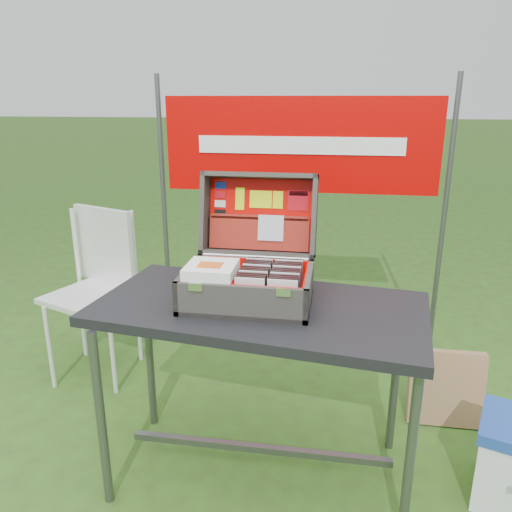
% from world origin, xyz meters
% --- Properties ---
extents(ground, '(80.00, 80.00, 0.00)m').
position_xyz_m(ground, '(0.00, 0.00, 0.00)').
color(ground, '#30471B').
rests_on(ground, ground).
extents(table, '(1.34, 0.80, 0.80)m').
position_xyz_m(table, '(-0.05, -0.10, 0.40)').
color(table, black).
rests_on(table, ground).
extents(table_top, '(1.34, 0.80, 0.04)m').
position_xyz_m(table_top, '(-0.05, -0.10, 0.78)').
color(table_top, black).
rests_on(table_top, ground).
extents(table_leg_fl, '(0.04, 0.04, 0.76)m').
position_xyz_m(table_leg_fl, '(-0.63, -0.35, 0.38)').
color(table_leg_fl, '#59595B').
rests_on(table_leg_fl, ground).
extents(table_leg_fr, '(0.04, 0.04, 0.76)m').
position_xyz_m(table_leg_fr, '(0.52, -0.35, 0.38)').
color(table_leg_fr, '#59595B').
rests_on(table_leg_fr, ground).
extents(table_leg_bl, '(0.04, 0.04, 0.76)m').
position_xyz_m(table_leg_bl, '(-0.63, 0.16, 0.38)').
color(table_leg_bl, '#59595B').
rests_on(table_leg_bl, ground).
extents(table_leg_br, '(0.04, 0.04, 0.76)m').
position_xyz_m(table_leg_br, '(0.52, 0.16, 0.38)').
color(table_leg_br, '#59595B').
rests_on(table_leg_br, ground).
extents(table_brace, '(1.12, 0.03, 0.03)m').
position_xyz_m(table_brace, '(-0.05, -0.10, 0.12)').
color(table_brace, '#59595B').
rests_on(table_brace, ground).
extents(suitcase, '(0.49, 0.51, 0.46)m').
position_xyz_m(suitcase, '(-0.10, -0.03, 1.03)').
color(suitcase, '#58544E').
rests_on(suitcase, table).
extents(suitcase_base_bottom, '(0.49, 0.35, 0.02)m').
position_xyz_m(suitcase_base_bottom, '(-0.10, -0.09, 0.80)').
color(suitcase_base_bottom, '#58544E').
rests_on(suitcase_base_bottom, table_top).
extents(suitcase_base_wall_front, '(0.49, 0.02, 0.13)m').
position_xyz_m(suitcase_base_wall_front, '(-0.10, -0.25, 0.86)').
color(suitcase_base_wall_front, '#58544E').
rests_on(suitcase_base_wall_front, table_top).
extents(suitcase_base_wall_back, '(0.49, 0.02, 0.13)m').
position_xyz_m(suitcase_base_wall_back, '(-0.10, 0.08, 0.86)').
color(suitcase_base_wall_back, '#58544E').
rests_on(suitcase_base_wall_back, table_top).
extents(suitcase_base_wall_left, '(0.02, 0.35, 0.13)m').
position_xyz_m(suitcase_base_wall_left, '(-0.34, -0.09, 0.86)').
color(suitcase_base_wall_left, '#58544E').
rests_on(suitcase_base_wall_left, table_top).
extents(suitcase_base_wall_right, '(0.02, 0.35, 0.13)m').
position_xyz_m(suitcase_base_wall_right, '(0.14, -0.09, 0.86)').
color(suitcase_base_wall_right, '#58544E').
rests_on(suitcase_base_wall_right, table_top).
extents(suitcase_liner_floor, '(0.45, 0.31, 0.01)m').
position_xyz_m(suitcase_liner_floor, '(-0.10, -0.09, 0.82)').
color(suitcase_liner_floor, '#EC0000').
rests_on(suitcase_liner_floor, suitcase_base_bottom).
extents(suitcase_latch_left, '(0.05, 0.01, 0.03)m').
position_xyz_m(suitcase_latch_left, '(-0.26, -0.26, 0.92)').
color(suitcase_latch_left, silver).
rests_on(suitcase_latch_left, suitcase_base_wall_front).
extents(suitcase_latch_right, '(0.05, 0.01, 0.03)m').
position_xyz_m(suitcase_latch_right, '(0.06, -0.26, 0.92)').
color(suitcase_latch_right, silver).
rests_on(suitcase_latch_right, suitcase_base_wall_front).
extents(suitcase_hinge, '(0.44, 0.02, 0.02)m').
position_xyz_m(suitcase_hinge, '(-0.10, 0.09, 0.93)').
color(suitcase_hinge, silver).
rests_on(suitcase_hinge, suitcase_base_wall_back).
extents(suitcase_lid_back, '(0.49, 0.09, 0.35)m').
position_xyz_m(suitcase_lid_back, '(-0.10, 0.25, 1.07)').
color(suitcase_lid_back, '#58544E').
rests_on(suitcase_lid_back, suitcase_base_wall_back).
extents(suitcase_lid_rim_far, '(0.49, 0.13, 0.05)m').
position_xyz_m(suitcase_lid_rim_far, '(-0.10, 0.23, 1.25)').
color(suitcase_lid_rim_far, '#58544E').
rests_on(suitcase_lid_rim_far, suitcase_lid_back).
extents(suitcase_lid_rim_near, '(0.49, 0.13, 0.05)m').
position_xyz_m(suitcase_lid_rim_near, '(-0.10, 0.16, 0.92)').
color(suitcase_lid_rim_near, '#58544E').
rests_on(suitcase_lid_rim_near, suitcase_lid_back).
extents(suitcase_lid_rim_left, '(0.02, 0.20, 0.37)m').
position_xyz_m(suitcase_lid_rim_left, '(-0.34, 0.19, 1.08)').
color(suitcase_lid_rim_left, '#58544E').
rests_on(suitcase_lid_rim_left, suitcase_lid_back).
extents(suitcase_lid_rim_right, '(0.02, 0.20, 0.37)m').
position_xyz_m(suitcase_lid_rim_right, '(0.14, 0.19, 1.08)').
color(suitcase_lid_rim_right, '#58544E').
rests_on(suitcase_lid_rim_right, suitcase_lid_back).
extents(suitcase_lid_liner, '(0.45, 0.07, 0.30)m').
position_xyz_m(suitcase_lid_liner, '(-0.10, 0.23, 1.08)').
color(suitcase_lid_liner, '#EC0000').
rests_on(suitcase_lid_liner, suitcase_lid_back).
extents(suitcase_liner_wall_front, '(0.45, 0.01, 0.11)m').
position_xyz_m(suitcase_liner_wall_front, '(-0.10, -0.24, 0.87)').
color(suitcase_liner_wall_front, '#EC0000').
rests_on(suitcase_liner_wall_front, suitcase_base_bottom).
extents(suitcase_liner_wall_back, '(0.45, 0.01, 0.11)m').
position_xyz_m(suitcase_liner_wall_back, '(-0.10, 0.07, 0.87)').
color(suitcase_liner_wall_back, '#EC0000').
rests_on(suitcase_liner_wall_back, suitcase_base_bottom).
extents(suitcase_liner_wall_left, '(0.01, 0.31, 0.11)m').
position_xyz_m(suitcase_liner_wall_left, '(-0.32, -0.09, 0.87)').
color(suitcase_liner_wall_left, '#EC0000').
rests_on(suitcase_liner_wall_left, suitcase_base_bottom).
extents(suitcase_liner_wall_right, '(0.01, 0.31, 0.11)m').
position_xyz_m(suitcase_liner_wall_right, '(0.13, -0.09, 0.87)').
color(suitcase_liner_wall_right, '#EC0000').
rests_on(suitcase_liner_wall_right, suitcase_base_bottom).
extents(suitcase_lid_pocket, '(0.43, 0.06, 0.14)m').
position_xyz_m(suitcase_lid_pocket, '(-0.10, 0.20, 1.00)').
color(suitcase_lid_pocket, maroon).
rests_on(suitcase_lid_pocket, suitcase_lid_liner).
extents(suitcase_pocket_edge, '(0.42, 0.02, 0.02)m').
position_xyz_m(suitcase_pocket_edge, '(-0.10, 0.21, 1.07)').
color(suitcase_pocket_edge, maroon).
rests_on(suitcase_pocket_edge, suitcase_lid_pocket).
extents(suitcase_pocket_cd, '(0.11, 0.03, 0.11)m').
position_xyz_m(suitcase_pocket_cd, '(-0.05, 0.19, 1.03)').
color(suitcase_pocket_cd, silver).
rests_on(suitcase_pocket_cd, suitcase_lid_pocket).
extents(lid_sticker_cc_a, '(0.05, 0.01, 0.03)m').
position_xyz_m(lid_sticker_cc_a, '(-0.28, 0.25, 1.20)').
color(lid_sticker_cc_a, '#1933B2').
rests_on(lid_sticker_cc_a, suitcase_lid_liner).
extents(lid_sticker_cc_b, '(0.05, 0.01, 0.03)m').
position_xyz_m(lid_sticker_cc_b, '(-0.28, 0.25, 1.16)').
color(lid_sticker_cc_b, red).
rests_on(lid_sticker_cc_b, suitcase_lid_liner).
extents(lid_sticker_cc_c, '(0.05, 0.01, 0.03)m').
position_xyz_m(lid_sticker_cc_c, '(-0.28, 0.24, 1.12)').
color(lid_sticker_cc_c, white).
rests_on(lid_sticker_cc_c, suitcase_lid_liner).
extents(lid_sticker_cc_d, '(0.05, 0.01, 0.03)m').
position_xyz_m(lid_sticker_cc_d, '(-0.28, 0.23, 1.08)').
color(lid_sticker_cc_d, black).
rests_on(lid_sticker_cc_d, suitcase_lid_liner).
extents(lid_card_neon_tall, '(0.04, 0.02, 0.10)m').
position_xyz_m(lid_card_neon_tall, '(-0.19, 0.24, 1.14)').
color(lid_card_neon_tall, '#D8F20C').
rests_on(lid_card_neon_tall, suitcase_lid_liner).
extents(lid_card_neon_main, '(0.10, 0.02, 0.07)m').
position_xyz_m(lid_card_neon_main, '(-0.10, 0.24, 1.14)').
color(lid_card_neon_main, '#D8F20C').
rests_on(lid_card_neon_main, suitcase_lid_liner).
extents(lid_card_neon_small, '(0.04, 0.02, 0.07)m').
position_xyz_m(lid_card_neon_small, '(-0.02, 0.24, 1.14)').
color(lid_card_neon_small, '#D8F20C').
rests_on(lid_card_neon_small, suitcase_lid_liner).
extents(lid_sticker_band, '(0.09, 0.02, 0.09)m').
position_xyz_m(lid_sticker_band, '(0.06, 0.24, 1.14)').
color(lid_sticker_band, red).
rests_on(lid_sticker_band, suitcase_lid_liner).
extents(lid_sticker_band_bar, '(0.08, 0.01, 0.02)m').
position_xyz_m(lid_sticker_band_bar, '(0.06, 0.25, 1.17)').
color(lid_sticker_band_bar, black).
rests_on(lid_sticker_band_bar, suitcase_lid_liner).
extents(cd_left_0, '(0.11, 0.01, 0.13)m').
position_xyz_m(cd_left_0, '(-0.07, -0.22, 0.88)').
color(cd_left_0, silver).
rests_on(cd_left_0, suitcase_liner_floor).
extents(cd_left_1, '(0.11, 0.01, 0.13)m').
position_xyz_m(cd_left_1, '(-0.07, -0.20, 0.88)').
color(cd_left_1, black).
rests_on(cd_left_1, suitcase_liner_floor).
extents(cd_left_2, '(0.11, 0.01, 0.13)m').
position_xyz_m(cd_left_2, '(-0.07, -0.18, 0.88)').
color(cd_left_2, black).
rests_on(cd_left_2, suitcase_liner_floor).
extents(cd_left_3, '(0.11, 0.01, 0.13)m').
position_xyz_m(cd_left_3, '(-0.07, -0.16, 0.88)').
color(cd_left_3, black).
rests_on(cd_left_3, suitcase_liner_floor).
extents(cd_left_4, '(0.11, 0.01, 0.13)m').
position_xyz_m(cd_left_4, '(-0.07, -0.14, 0.88)').
color(cd_left_4, silver).
rests_on(cd_left_4, suitcase_liner_floor).
extents(cd_left_5, '(0.11, 0.01, 0.13)m').
position_xyz_m(cd_left_5, '(-0.07, -0.12, 0.88)').
color(cd_left_5, black).
rests_on(cd_left_5, suitcase_liner_floor).
extents(cd_left_6, '(0.11, 0.01, 0.13)m').
position_xyz_m(cd_left_6, '(-0.07, -0.10, 0.88)').
color(cd_left_6, black).
rests_on(cd_left_6, suitcase_liner_floor).
extents(cd_left_7, '(0.11, 0.01, 0.13)m').
position_xyz_m(cd_left_7, '(-0.07, -0.08, 0.88)').
color(cd_left_7, black).
rests_on(cd_left_7, suitcase_liner_floor).
extents(cd_left_8, '(0.11, 0.01, 0.13)m').
position_xyz_m(cd_left_8, '(-0.07, -0.06, 0.88)').
color(cd_left_8, silver).
rests_on(cd_left_8, suitcase_liner_floor).
extents(cd_left_9, '(0.11, 0.01, 0.13)m').
position_xyz_m(cd_left_9, '(-0.07, -0.04, 0.88)').
color(cd_left_9, black).
rests_on(cd_left_9, suitcase_liner_floor).
extents(cd_left_10, '(0.11, 0.01, 0.13)m').
position_xyz_m(cd_left_10, '(-0.07, -0.02, 0.88)').
color(cd_left_10, black).
rests_on(cd_left_10, suitcase_liner_floor).
extents(cd_left_11, '(0.11, 0.01, 0.13)m').
position_xyz_m(cd_left_11, '(-0.07, -0.01, 0.88)').
color(cd_left_11, black).
rests_on(cd_left_11, suitcase_liner_floor).
extents(cd_left_12, '(0.11, 0.01, 0.13)m').
position_xyz_m(cd_left_12, '(-0.07, 0.01, 0.88)').
color(cd_left_12, silver).
rests_on(cd_left_12, suitcase_liner_floor).
extents(cd_left_13, '(0.11, 0.01, 0.13)m').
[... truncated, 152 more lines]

